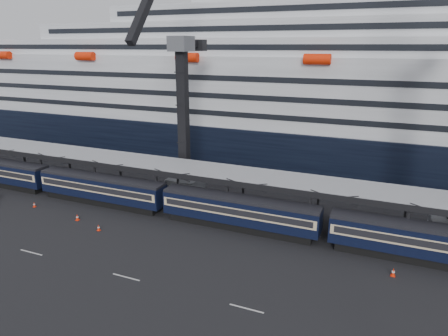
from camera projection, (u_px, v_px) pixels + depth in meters
The scene contains 9 objects.
ground at pixel (283, 288), 35.72m from camera, with size 260.00×260.00×0.00m, color black.
train at pixel (266, 215), 45.60m from camera, with size 133.05×3.00×4.05m.
canopy at pixel (316, 185), 46.50m from camera, with size 130.00×6.25×5.53m.
cruise_ship at pixel (345, 94), 72.97m from camera, with size 214.09×28.84×34.00m.
crane_dark_near at pixel (182, 111), 56.00m from camera, with size 4.50×17.75×35.08m.
traffic_cone_a at pixel (34, 204), 53.52m from camera, with size 0.36×0.36×0.72m.
traffic_cone_b at pixel (99, 228), 46.71m from camera, with size 0.38×0.38×0.76m.
traffic_cone_c at pixel (77, 217), 49.45m from camera, with size 0.41×0.41×0.81m.
traffic_cone_d at pixel (393, 272), 37.49m from camera, with size 0.42×0.42×0.85m.
Camera 1 is at (7.18, -30.57, 20.83)m, focal length 32.00 mm.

